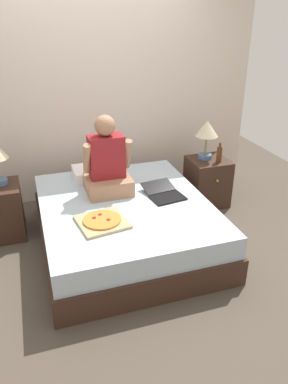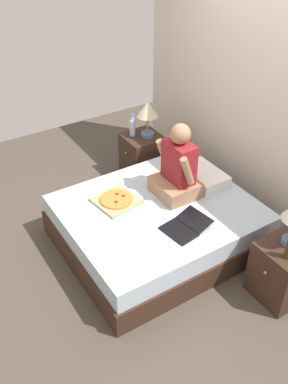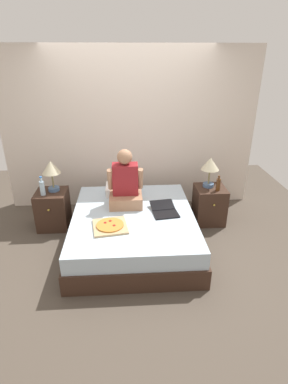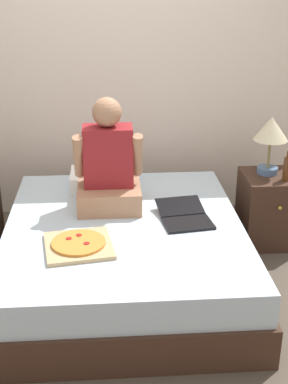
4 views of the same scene
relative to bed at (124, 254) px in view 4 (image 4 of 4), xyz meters
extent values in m
plane|color=#4C4238|center=(0.00, 0.00, -0.23)|extent=(5.97, 5.97, 0.00)
cube|color=beige|center=(0.00, 1.30, 1.02)|extent=(3.97, 0.12, 2.50)
cube|color=#382319|center=(0.00, 0.00, -0.10)|extent=(1.61, 1.88, 0.26)
cube|color=silver|center=(0.00, 0.00, 0.13)|extent=(1.57, 1.82, 0.21)
cube|color=#382319|center=(1.17, 0.55, 0.05)|extent=(0.44, 0.44, 0.56)
sphere|color=gold|center=(1.17, 0.31, 0.16)|extent=(0.03, 0.03, 0.03)
cylinder|color=#4C6B93|center=(1.14, 0.60, 0.36)|extent=(0.16, 0.16, 0.05)
cylinder|color=olive|center=(1.14, 0.60, 0.49)|extent=(0.02, 0.02, 0.22)
cone|color=beige|center=(1.14, 0.60, 0.69)|extent=(0.26, 0.26, 0.18)
cylinder|color=#512D14|center=(1.24, 0.45, 0.42)|extent=(0.06, 0.06, 0.18)
cube|color=white|center=(-0.12, 0.66, 0.30)|extent=(0.52, 0.34, 0.12)
cube|color=#A37556|center=(-0.09, 0.27, 0.32)|extent=(0.44, 0.40, 0.16)
cube|color=maroon|center=(-0.09, 0.30, 0.61)|extent=(0.34, 0.20, 0.42)
sphere|color=#A37556|center=(-0.09, 0.30, 0.92)|extent=(0.20, 0.20, 0.20)
cylinder|color=#A37556|center=(-0.29, 0.25, 0.63)|extent=(0.07, 0.18, 0.32)
cylinder|color=#A37556|center=(0.11, 0.25, 0.63)|extent=(0.07, 0.18, 0.32)
cube|color=black|center=(0.42, -0.06, 0.25)|extent=(0.35, 0.26, 0.02)
cube|color=black|center=(0.39, 0.15, 0.28)|extent=(0.34, 0.24, 0.06)
cube|color=tan|center=(-0.29, -0.31, 0.25)|extent=(0.46, 0.46, 0.03)
cylinder|color=#CC7F33|center=(-0.29, -0.31, 0.27)|extent=(0.33, 0.33, 0.02)
cylinder|color=maroon|center=(-0.35, -0.27, 0.28)|extent=(0.04, 0.04, 0.00)
cylinder|color=maroon|center=(-0.24, -0.34, 0.28)|extent=(0.04, 0.04, 0.00)
cylinder|color=maroon|center=(-0.29, -0.23, 0.28)|extent=(0.04, 0.04, 0.00)
camera|label=1|loc=(-0.81, -3.07, 1.91)|focal=35.00mm
camera|label=2|loc=(2.75, -1.91, 2.84)|focal=40.00mm
camera|label=3|loc=(-0.08, -3.41, 2.14)|focal=28.00mm
camera|label=4|loc=(-0.10, -3.19, 1.83)|focal=50.00mm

